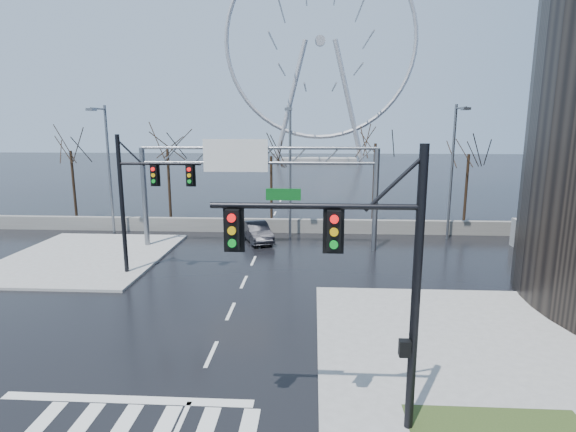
# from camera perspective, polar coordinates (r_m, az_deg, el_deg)

# --- Properties ---
(ground) EXTENTS (260.00, 260.00, 0.00)m
(ground) POSITION_cam_1_polar(r_m,az_deg,el_deg) (17.91, -9.70, -16.89)
(ground) COLOR black
(ground) RESTS_ON ground
(sidewalk_right_ext) EXTENTS (12.00, 10.00, 0.15)m
(sidewalk_right_ext) POSITION_cam_1_polar(r_m,az_deg,el_deg) (20.24, 21.52, -13.86)
(sidewalk_right_ext) COLOR gray
(sidewalk_right_ext) RESTS_ON ground
(sidewalk_far) EXTENTS (10.00, 12.00, 0.15)m
(sidewalk_far) POSITION_cam_1_polar(r_m,az_deg,el_deg) (32.19, -24.28, -4.75)
(sidewalk_far) COLOR gray
(sidewalk_far) RESTS_ON ground
(barrier_wall) EXTENTS (52.00, 0.50, 1.10)m
(barrier_wall) POSITION_cam_1_polar(r_m,az_deg,el_deg) (36.42, -2.76, -1.20)
(barrier_wall) COLOR slate
(barrier_wall) RESTS_ON ground
(signal_mast_near) EXTENTS (5.52, 0.41, 8.00)m
(signal_mast_near) POSITION_cam_1_polar(r_m,az_deg,el_deg) (11.94, 9.78, -6.10)
(signal_mast_near) COLOR black
(signal_mast_near) RESTS_ON ground
(signal_mast_far) EXTENTS (4.72, 0.41, 8.00)m
(signal_mast_far) POSITION_cam_1_polar(r_m,az_deg,el_deg) (26.40, -18.21, 2.93)
(signal_mast_far) COLOR black
(signal_mast_far) RESTS_ON ground
(sign_gantry) EXTENTS (16.36, 0.40, 7.60)m
(sign_gantry) POSITION_cam_1_polar(r_m,az_deg,el_deg) (30.77, -4.52, 5.22)
(sign_gantry) COLOR slate
(sign_gantry) RESTS_ON ground
(streetlight_left) EXTENTS (0.50, 2.55, 10.00)m
(streetlight_left) POSITION_cam_1_polar(r_m,az_deg,el_deg) (37.13, -22.04, 6.57)
(streetlight_left) COLOR slate
(streetlight_left) RESTS_ON ground
(streetlight_mid) EXTENTS (0.50, 2.55, 10.00)m
(streetlight_mid) POSITION_cam_1_polar(r_m,az_deg,el_deg) (33.66, 0.24, 6.98)
(streetlight_mid) COLOR slate
(streetlight_mid) RESTS_ON ground
(streetlight_right) EXTENTS (0.50, 2.55, 10.00)m
(streetlight_right) POSITION_cam_1_polar(r_m,az_deg,el_deg) (35.14, 20.31, 6.47)
(streetlight_right) COLOR slate
(streetlight_right) RESTS_ON ground
(tree_far_left) EXTENTS (3.50, 3.50, 7.00)m
(tree_far_left) POSITION_cam_1_polar(r_m,az_deg,el_deg) (45.07, -25.82, 6.56)
(tree_far_left) COLOR black
(tree_far_left) RESTS_ON ground
(tree_left) EXTENTS (3.75, 3.75, 7.50)m
(tree_left) POSITION_cam_1_polar(r_m,az_deg,el_deg) (40.98, -15.04, 7.49)
(tree_left) COLOR black
(tree_left) RESTS_ON ground
(tree_center) EXTENTS (3.25, 3.25, 6.50)m
(tree_center) POSITION_cam_1_polar(r_m,az_deg,el_deg) (40.17, -2.16, 6.65)
(tree_center) COLOR black
(tree_center) RESTS_ON ground
(tree_right) EXTENTS (3.90, 3.90, 7.80)m
(tree_right) POSITION_cam_1_polar(r_m,az_deg,el_deg) (39.27, 11.01, 7.87)
(tree_right) COLOR black
(tree_right) RESTS_ON ground
(tree_far_right) EXTENTS (3.40, 3.40, 6.80)m
(tree_far_right) POSITION_cam_1_polar(r_m,az_deg,el_deg) (41.64, 21.91, 6.34)
(tree_far_right) COLOR black
(tree_far_right) RESTS_ON ground
(ferris_wheel) EXTENTS (45.00, 6.00, 50.91)m
(ferris_wheel) POSITION_cam_1_polar(r_m,az_deg,el_deg) (111.78, 4.10, 20.37)
(ferris_wheel) COLOR gray
(ferris_wheel) RESTS_ON ground
(car) EXTENTS (3.06, 4.71, 1.47)m
(car) POSITION_cam_1_polar(r_m,az_deg,el_deg) (33.52, -3.97, -1.99)
(car) COLOR black
(car) RESTS_ON ground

